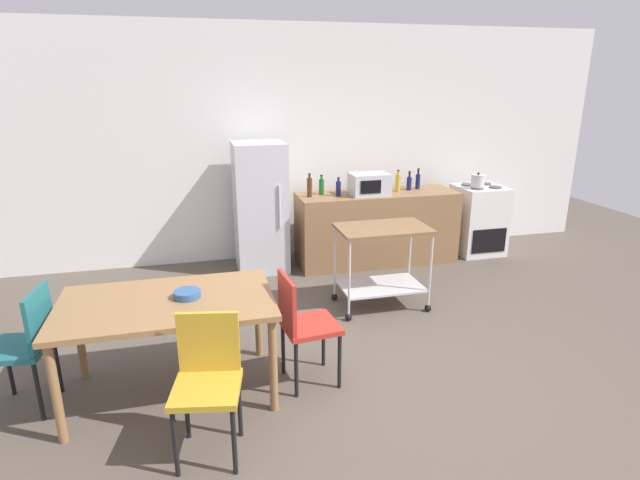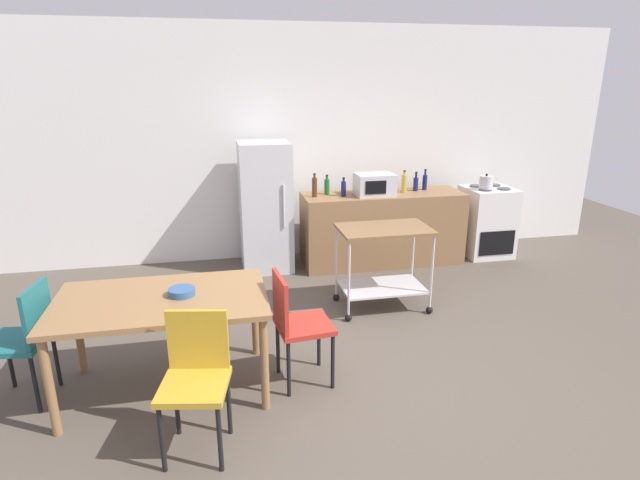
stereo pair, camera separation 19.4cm
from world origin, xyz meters
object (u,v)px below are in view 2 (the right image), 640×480
Objects in this scene: microwave at (375,184)px; fruit_bowl at (182,292)px; refrigerator at (265,207)px; bottle_sparkling_water at (404,183)px; kitchen_cart at (383,254)px; bottle_vinegar at (315,187)px; chair_red at (296,321)px; chair_mustard at (196,374)px; bottle_soda at (344,188)px; kettle at (486,182)px; dining_table at (162,308)px; chair_teal at (24,335)px; bottle_wine at (425,182)px; bottle_soy_sauce at (416,184)px; bottle_olive_oil at (327,186)px; stove_oven at (486,221)px.

fruit_bowl is (-2.17, -2.26, -0.25)m from microwave.
bottle_sparkling_water is (1.72, -0.09, 0.24)m from refrigerator.
kitchen_cart is 3.23× the size of bottle_vinegar.
fruit_bowl is at bearing 75.83° from chair_red.
chair_mustard is 3.92× the size of bottle_soda.
kettle reaches higher than chair_mustard.
dining_table is 0.98m from chair_red.
bottle_soda is at bearing 135.83° from chair_teal.
chair_red is 3.71× the size of kettle.
bottle_sparkling_water reaches higher than bottle_soda.
chair_teal is at bearing -149.19° from bottle_wine.
bottle_soy_sauce is (2.90, 2.41, 0.32)m from dining_table.
chair_teal is 4.36m from bottle_sparkling_water.
bottle_soy_sauce is 1.00× the size of kettle.
bottle_soy_sauce is at bearing -1.62° from bottle_olive_oil.
bottle_soy_sauce is at bearing -1.23° from refrigerator.
kitchen_cart is (-1.87, -1.31, 0.12)m from stove_oven.
bottle_soy_sauce is at bearing -43.70° from chair_red.
bottle_sparkling_water is (2.48, 3.04, 0.50)m from chair_mustard.
stove_oven is (3.91, 2.37, -0.22)m from dining_table.
dining_table is at bearing 78.00° from chair_red.
bottle_wine is 1.10× the size of kettle.
dining_table is 1.69× the size of chair_teal.
bottle_vinegar reaches higher than kitchen_cart.
stove_oven is 2.00× the size of microwave.
bottle_sparkling_water is at bearing -163.28° from bottle_soy_sauce.
bottle_olive_oil is at bearing 140.31° from bottle_soda.
chair_red is 1.00× the size of chair_teal.
stove_oven is 3.84× the size of kettle.
bottle_vinegar is (1.35, 3.02, 0.50)m from chair_mustard.
dining_table is 6.26× the size of bottle_soy_sauce.
chair_teal is at bearing -138.83° from bottle_olive_oil.
chair_mustard is at bearing -129.23° from bottle_sparkling_water.
bottle_wine reaches higher than chair_mustard.
bottle_olive_oil is 2.93m from fruit_bowl.
chair_teal is 3.71× the size of kettle.
microwave is 1.92× the size of bottle_soy_sauce.
dining_table is at bearing -173.80° from fruit_bowl.
bottle_wine is at bearing -0.14° from refrigerator.
bottle_olive_oil is (1.52, 3.13, 0.48)m from chair_mustard.
bottle_sparkling_water is (0.69, 1.30, 0.44)m from kitchen_cart.
bottle_olive_oil reaches higher than kettle.
chair_teal is 0.57× the size of refrigerator.
chair_mustard is at bearing 66.11° from chair_teal.
bottle_olive_oil is 0.96m from bottle_sparkling_water.
kitchen_cart reaches higher than dining_table.
bottle_vinegar is 0.21m from bottle_olive_oil.
kitchen_cart is at bearing -117.96° from bottle_sparkling_water.
bottle_sparkling_water reaches higher than fruit_bowl.
chair_teal is 3.64m from bottle_olive_oil.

